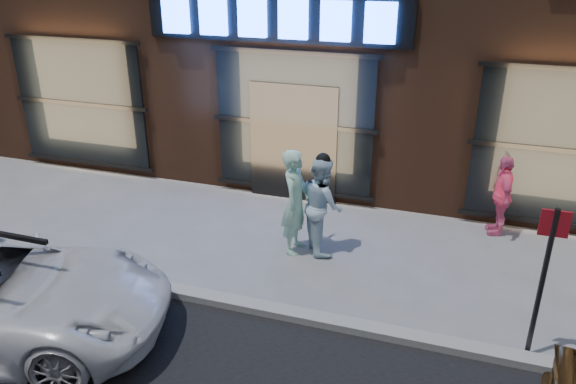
# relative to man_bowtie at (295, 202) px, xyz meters

# --- Properties ---
(ground) EXTENTS (90.00, 90.00, 0.00)m
(ground) POSITION_rel_man_bowtie_xyz_m (-0.69, -1.87, -0.91)
(ground) COLOR slate
(ground) RESTS_ON ground
(curb) EXTENTS (60.00, 0.25, 0.12)m
(curb) POSITION_rel_man_bowtie_xyz_m (-0.69, -1.87, -0.85)
(curb) COLOR gray
(curb) RESTS_ON ground
(man_bowtie) EXTENTS (0.44, 0.67, 1.83)m
(man_bowtie) POSITION_rel_man_bowtie_xyz_m (0.00, 0.00, 0.00)
(man_bowtie) COLOR #BEFADF
(man_bowtie) RESTS_ON ground
(man_cap) EXTENTS (0.98, 1.04, 1.69)m
(man_cap) POSITION_rel_man_bowtie_xyz_m (0.41, 0.18, -0.07)
(man_cap) COLOR silver
(man_cap) RESTS_ON ground
(passerby) EXTENTS (0.50, 0.92, 1.49)m
(passerby) POSITION_rel_man_bowtie_xyz_m (3.32, 1.76, -0.17)
(passerby) COLOR #EB6090
(passerby) RESTS_ON ground
(sign_post) EXTENTS (0.33, 0.07, 2.10)m
(sign_post) POSITION_rel_man_bowtie_xyz_m (3.67, -1.67, 0.35)
(sign_post) COLOR #262628
(sign_post) RESTS_ON ground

